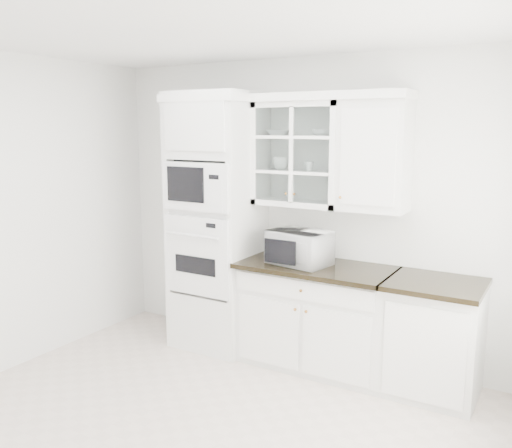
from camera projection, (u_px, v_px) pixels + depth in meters
The scene contains 13 objects.
ground at pixel (191, 433), 3.73m from camera, with size 4.00×3.50×0.01m, color beige.
room_shell at pixel (223, 171), 3.78m from camera, with size 4.00×3.50×2.70m.
oven_column at pixel (217, 222), 5.10m from camera, with size 0.76×0.68×2.40m.
base_cabinet_run at pixel (316, 315), 4.74m from camera, with size 1.32×0.67×0.92m.
extra_base_cabinet at pixel (433, 337), 4.24m from camera, with size 0.72×0.67×0.92m.
upper_cabinet_glass at pixel (300, 154), 4.74m from camera, with size 0.80×0.33×0.90m.
upper_cabinet_solid at pixel (375, 156), 4.40m from camera, with size 0.55×0.33×0.90m, color white.
crown_molding at pixel (288, 98), 4.68m from camera, with size 2.14×0.38×0.07m, color white.
countertop_microwave at pixel (300, 247), 4.66m from camera, with size 0.50×0.42×0.29m, color white.
bowl_a at pixel (279, 133), 4.82m from camera, with size 0.21×0.21×0.05m, color white.
bowl_b at pixel (323, 132), 4.61m from camera, with size 0.19×0.19×0.06m, color white.
cup_a at pixel (281, 163), 4.83m from camera, with size 0.14×0.14×0.11m, color white.
cup_b at pixel (309, 166), 4.69m from camera, with size 0.09×0.09×0.08m, color white.
Camera 1 is at (2.13, -2.72, 2.08)m, focal length 38.00 mm.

